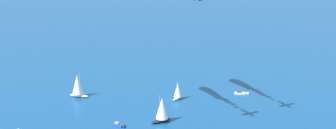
# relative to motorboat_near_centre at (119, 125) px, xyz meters

# --- Properties ---
(motorboat_near_centre) EXTENTS (2.06, 6.02, 1.71)m
(motorboat_near_centre) POSITION_rel_motorboat_near_centre_xyz_m (0.00, 0.00, 0.00)
(motorboat_near_centre) COLOR #23478C
(motorboat_near_centre) RESTS_ON ground_plane
(motorboat_far_stbd) EXTENTS (4.18, 6.44, 1.84)m
(motorboat_far_stbd) POSITION_rel_motorboat_near_centre_xyz_m (-58.96, 26.41, 0.03)
(motorboat_far_stbd) COLOR white
(motorboat_far_stbd) RESTS_ON ground_plane
(sailboat_offshore) EXTENTS (6.73, 3.87, 8.54)m
(sailboat_offshore) POSITION_rel_motorboat_near_centre_xyz_m (-37.91, 4.17, 3.43)
(sailboat_offshore) COLOR white
(sailboat_offshore) RESTS_ON ground_plane
(sailboat_trailing) EXTENTS (9.01, 6.44, 11.35)m
(sailboat_trailing) POSITION_rel_motorboat_near_centre_xyz_m (-11.95, 11.69, 4.72)
(sailboat_trailing) COLOR black
(sailboat_trailing) RESTS_ON ground_plane
(sailboat_mid_cluster) EXTENTS (6.08, 9.42, 11.70)m
(sailboat_mid_cluster) POSITION_rel_motorboat_near_centre_xyz_m (-17.51, -36.26, 4.88)
(sailboat_mid_cluster) COLOR white
(sailboat_mid_cluster) RESTS_ON ground_plane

